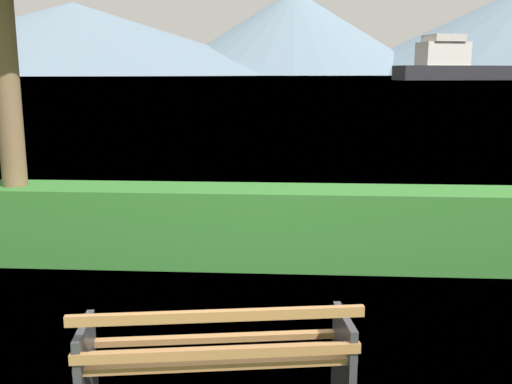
% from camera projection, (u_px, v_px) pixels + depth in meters
% --- Properties ---
extents(water_surface, '(620.00, 620.00, 0.00)m').
position_uv_depth(water_surface, '(293.00, 77.00, 306.28)').
color(water_surface, '#7A99A8').
rests_on(water_surface, ground_plane).
extents(park_bench, '(1.85, 0.83, 0.87)m').
position_uv_depth(park_bench, '(217.00, 359.00, 3.82)').
color(park_bench, olive).
rests_on(park_bench, ground_plane).
extents(hedge_row, '(9.56, 0.74, 0.93)m').
position_uv_depth(hedge_row, '(251.00, 226.00, 6.97)').
color(hedge_row, '#2D6B28').
rests_on(hedge_row, ground_plane).
extents(cargo_ship_large, '(77.72, 28.79, 13.39)m').
position_uv_depth(cargo_ship_large, '(498.00, 68.00, 180.74)').
color(cargo_ship_large, '#232328').
rests_on(cargo_ship_large, water_surface).
extents(distant_hills, '(818.73, 423.26, 83.60)m').
position_uv_depth(distant_hills, '(297.00, 34.00, 542.05)').
color(distant_hills, slate).
rests_on(distant_hills, ground_plane).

